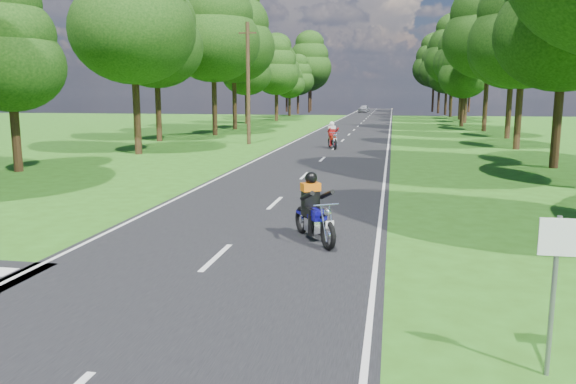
# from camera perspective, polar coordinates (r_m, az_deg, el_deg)

# --- Properties ---
(ground) EXTENTS (160.00, 160.00, 0.00)m
(ground) POSITION_cam_1_polar(r_m,az_deg,el_deg) (10.13, -10.80, -9.83)
(ground) COLOR #2B5B14
(ground) RESTS_ON ground
(main_road) EXTENTS (7.00, 140.00, 0.02)m
(main_road) POSITION_cam_1_polar(r_m,az_deg,el_deg) (59.06, 7.11, 6.63)
(main_road) COLOR black
(main_road) RESTS_ON ground
(road_markings) EXTENTS (7.40, 140.00, 0.01)m
(road_markings) POSITION_cam_1_polar(r_m,az_deg,el_deg) (57.20, 6.86, 6.54)
(road_markings) COLOR silver
(road_markings) RESTS_ON main_road
(treeline) EXTENTS (40.00, 115.35, 14.78)m
(treeline) POSITION_cam_1_polar(r_m,az_deg,el_deg) (69.12, 9.01, 13.91)
(treeline) COLOR black
(treeline) RESTS_ON ground
(telegraph_pole) EXTENTS (1.20, 0.26, 8.00)m
(telegraph_pole) POSITION_cam_1_polar(r_m,az_deg,el_deg) (38.08, -4.07, 10.98)
(telegraph_pole) COLOR #382616
(telegraph_pole) RESTS_ON ground
(road_sign) EXTENTS (0.45, 0.07, 2.00)m
(road_sign) POSITION_cam_1_polar(r_m,az_deg,el_deg) (7.41, 25.54, -7.18)
(road_sign) COLOR slate
(road_sign) RESTS_ON ground
(rider_near_blue) EXTENTS (1.52, 1.98, 1.60)m
(rider_near_blue) POSITION_cam_1_polar(r_m,az_deg,el_deg) (12.92, 2.69, -1.55)
(rider_near_blue) COLOR #120D97
(rider_near_blue) RESTS_ON main_road
(rider_far_red) EXTENTS (1.24, 2.11, 1.67)m
(rider_far_red) POSITION_cam_1_polar(r_m,az_deg,el_deg) (35.06, 4.54, 5.80)
(rider_far_red) COLOR #B5220D
(rider_far_red) RESTS_ON main_road
(distant_car) EXTENTS (1.99, 4.09, 1.34)m
(distant_car) POSITION_cam_1_polar(r_m,az_deg,el_deg) (102.38, 7.71, 8.40)
(distant_car) COLOR #B4B5BB
(distant_car) RESTS_ON main_road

